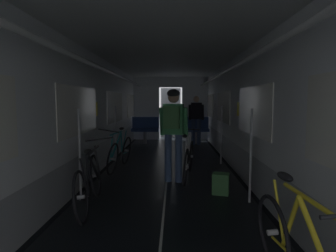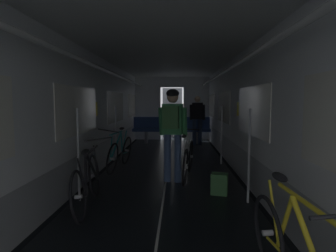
% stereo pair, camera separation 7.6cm
% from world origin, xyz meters
% --- Properties ---
extents(train_car_shell, '(3.14, 12.34, 2.57)m').
position_xyz_m(train_car_shell, '(-0.00, 3.60, 1.70)').
color(train_car_shell, black).
rests_on(train_car_shell, ground).
extents(bench_seat_far_left, '(0.98, 0.51, 0.95)m').
position_xyz_m(bench_seat_far_left, '(-0.90, 8.07, 0.57)').
color(bench_seat_far_left, gray).
rests_on(bench_seat_far_left, ground).
extents(bench_seat_far_right, '(0.98, 0.51, 0.95)m').
position_xyz_m(bench_seat_far_right, '(0.90, 8.07, 0.57)').
color(bench_seat_far_right, gray).
rests_on(bench_seat_far_right, ground).
extents(bicycle_black, '(0.44, 1.69, 0.95)m').
position_xyz_m(bicycle_black, '(-1.05, 1.82, 0.38)').
color(bicycle_black, black).
rests_on(bicycle_black, ground).
extents(bicycle_teal, '(0.51, 1.69, 0.96)m').
position_xyz_m(bicycle_teal, '(-1.06, 4.12, 0.38)').
color(bicycle_teal, black).
rests_on(bicycle_teal, ground).
extents(person_cyclist_aisle, '(0.56, 0.43, 1.73)m').
position_xyz_m(person_cyclist_aisle, '(0.12, 3.15, 1.07)').
color(person_cyclist_aisle, '#384C75').
rests_on(person_cyclist_aisle, ground).
extents(bicycle_white_in_aisle, '(0.44, 1.68, 0.95)m').
position_xyz_m(bicycle_white_in_aisle, '(0.42, 3.42, 0.38)').
color(bicycle_white_in_aisle, black).
rests_on(bicycle_white_in_aisle, ground).
extents(person_standing_near_bench, '(0.53, 0.23, 1.69)m').
position_xyz_m(person_standing_near_bench, '(0.90, 7.70, 0.98)').
color(person_standing_near_bench, '#384C75').
rests_on(person_standing_near_bench, ground).
extents(backpack_on_floor, '(0.30, 0.26, 0.34)m').
position_xyz_m(backpack_on_floor, '(0.90, 2.47, 0.17)').
color(backpack_on_floor, '#3D703D').
rests_on(backpack_on_floor, ground).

